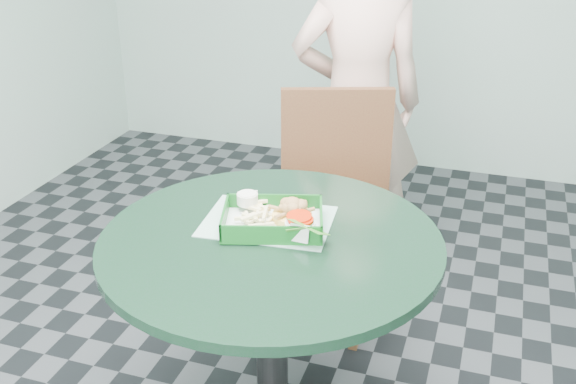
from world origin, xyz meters
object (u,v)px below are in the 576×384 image
(dining_chair, at_px, (328,190))
(diner_person, at_px, (358,95))
(crab_sandwich, at_px, (294,218))
(sauce_ramekin, at_px, (258,202))
(cafe_table, at_px, (271,294))
(food_basket, at_px, (273,229))

(dining_chair, distance_m, diner_person, 0.47)
(crab_sandwich, bearing_deg, sauce_ramekin, 154.05)
(cafe_table, height_order, dining_chair, dining_chair)
(cafe_table, xyz_separation_m, dining_chair, (-0.05, 0.84, -0.05))
(cafe_table, distance_m, diner_person, 1.23)
(food_basket, relative_size, sauce_ramekin, 4.47)
(sauce_ramekin, bearing_deg, cafe_table, -57.28)
(food_basket, bearing_deg, diner_person, 90.60)
(cafe_table, distance_m, crab_sandwich, 0.24)
(cafe_table, distance_m, food_basket, 0.20)
(crab_sandwich, bearing_deg, food_basket, -156.34)
(cafe_table, distance_m, sauce_ramekin, 0.28)
(dining_chair, bearing_deg, cafe_table, -105.31)
(diner_person, xyz_separation_m, crab_sandwich, (0.07, -1.12, -0.04))
(food_basket, height_order, sauce_ramekin, sauce_ramekin)
(diner_person, bearing_deg, crab_sandwich, 74.58)
(cafe_table, height_order, diner_person, diner_person)
(cafe_table, bearing_deg, dining_chair, 93.72)
(crab_sandwich, relative_size, sauce_ramekin, 1.83)
(cafe_table, relative_size, sauce_ramekin, 15.29)
(dining_chair, xyz_separation_m, crab_sandwich, (0.10, -0.77, 0.27))
(diner_person, relative_size, crab_sandwich, 14.32)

